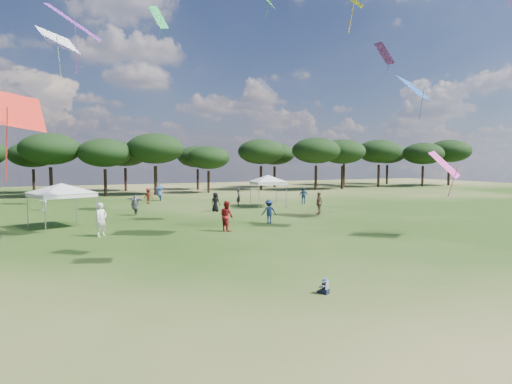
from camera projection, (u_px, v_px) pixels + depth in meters
ground at (377, 319)px, 11.35m from camera, size 140.00×140.00×0.00m
tree_line at (143, 151)px, 54.88m from camera, size 108.78×17.63×7.77m
tent_left at (61, 185)px, 26.77m from camera, size 6.19×6.19×3.09m
tent_right at (268, 176)px, 38.48m from camera, size 5.47×5.47×3.22m
toddler at (325, 287)px, 13.47m from camera, size 0.37×0.40×0.49m
festival_crowd at (139, 204)px, 33.37m from camera, size 30.77×22.86×1.88m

